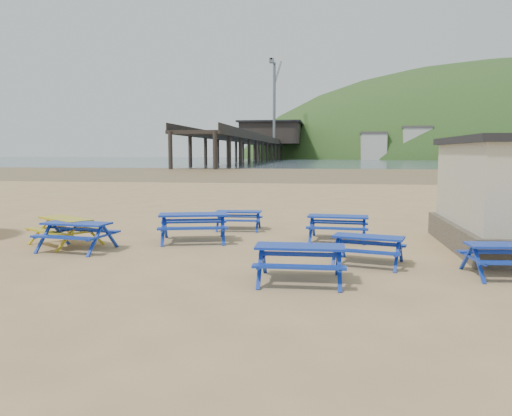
# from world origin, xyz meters

# --- Properties ---
(ground) EXTENTS (400.00, 400.00, 0.00)m
(ground) POSITION_xyz_m (0.00, 0.00, 0.00)
(ground) COLOR tan
(ground) RESTS_ON ground
(wet_sand) EXTENTS (400.00, 400.00, 0.00)m
(wet_sand) POSITION_xyz_m (0.00, 55.00, 0.00)
(wet_sand) COLOR olive
(wet_sand) RESTS_ON ground
(sea) EXTENTS (400.00, 400.00, 0.00)m
(sea) POSITION_xyz_m (0.00, 170.00, 0.01)
(sea) COLOR #475966
(sea) RESTS_ON ground
(picnic_table_blue_a) EXTENTS (2.38, 2.08, 0.86)m
(picnic_table_blue_a) POSITION_xyz_m (-0.64, 0.96, 0.43)
(picnic_table_blue_a) COLOR #023096
(picnic_table_blue_a) RESTS_ON ground
(picnic_table_blue_b) EXTENTS (1.63, 1.34, 0.66)m
(picnic_table_blue_b) POSITION_xyz_m (0.32, 3.46, 0.33)
(picnic_table_blue_b) COLOR #023096
(picnic_table_blue_b) RESTS_ON ground
(picnic_table_blue_c) EXTENTS (1.94, 1.61, 0.77)m
(picnic_table_blue_c) POSITION_xyz_m (3.73, 1.80, 0.39)
(picnic_table_blue_c) COLOR #023096
(picnic_table_blue_c) RESTS_ON ground
(picnic_table_blue_d) EXTENTS (2.04, 1.73, 0.78)m
(picnic_table_blue_d) POSITION_xyz_m (-3.49, -0.82, 0.39)
(picnic_table_blue_d) COLOR #023096
(picnic_table_blue_d) RESTS_ON ground
(picnic_table_blue_e) EXTENTS (1.88, 1.53, 0.78)m
(picnic_table_blue_e) POSITION_xyz_m (2.82, -3.39, 0.39)
(picnic_table_blue_e) COLOR #023096
(picnic_table_blue_e) RESTS_ON ground
(picnic_table_blue_f) EXTENTS (1.84, 1.54, 0.72)m
(picnic_table_blue_f) POSITION_xyz_m (7.30, -2.30, 0.36)
(picnic_table_blue_f) COLOR #023096
(picnic_table_blue_f) RESTS_ON ground
(picnic_table_yellow) EXTENTS (2.42, 2.31, 0.79)m
(picnic_table_yellow) POSITION_xyz_m (-4.24, -0.07, 0.40)
(picnic_table_yellow) COLOR gold
(picnic_table_yellow) RESTS_ON ground
(pier) EXTENTS (24.00, 220.00, 39.29)m
(pier) POSITION_xyz_m (-17.99, 178.23, 5.46)
(pier) COLOR black
(pier) RESTS_ON ground
(picnic_table_blue_g) EXTENTS (1.96, 1.73, 0.70)m
(picnic_table_blue_g) POSITION_xyz_m (4.38, -1.50, 0.35)
(picnic_table_blue_g) COLOR #023096
(picnic_table_blue_g) RESTS_ON ground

